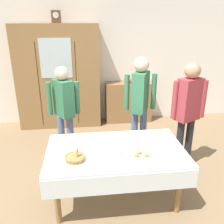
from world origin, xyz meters
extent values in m
plane|color=#846B4C|center=(0.00, 0.00, 0.00)|extent=(12.00, 12.00, 0.00)
cube|color=silver|center=(0.00, 2.65, 1.35)|extent=(6.40, 0.10, 2.70)
cylinder|color=olive|center=(-0.73, -0.57, 0.35)|extent=(0.07, 0.07, 0.71)
cylinder|color=olive|center=(0.73, -0.57, 0.35)|extent=(0.07, 0.07, 0.71)
cylinder|color=olive|center=(-0.73, 0.17, 0.35)|extent=(0.07, 0.07, 0.71)
cylinder|color=olive|center=(0.73, 0.17, 0.35)|extent=(0.07, 0.07, 0.71)
cube|color=silver|center=(0.00, -0.20, 0.72)|extent=(1.73, 1.02, 0.03)
cube|color=silver|center=(0.00, -0.71, 0.59)|extent=(1.73, 0.01, 0.24)
cube|color=olive|center=(-0.90, 2.35, 1.10)|extent=(1.74, 0.45, 2.19)
cube|color=silver|center=(-0.90, 2.13, 1.53)|extent=(0.63, 0.01, 0.79)
cube|color=black|center=(-1.28, 2.13, 0.99)|extent=(0.01, 0.01, 1.75)
cube|color=black|center=(-0.52, 2.13, 0.99)|extent=(0.01, 0.01, 1.75)
cube|color=brown|center=(-0.85, 2.35, 2.31)|extent=(0.18, 0.10, 0.24)
cylinder|color=white|center=(-0.85, 2.30, 2.34)|extent=(0.11, 0.01, 0.11)
cube|color=black|center=(-0.85, 2.30, 2.36)|extent=(0.00, 0.00, 0.04)
cube|color=black|center=(-0.83, 2.30, 2.34)|extent=(0.05, 0.00, 0.00)
cube|color=olive|center=(0.65, 2.41, 0.46)|extent=(1.05, 0.35, 0.92)
cube|color=#2D5184|center=(0.65, 2.41, 0.93)|extent=(0.14, 0.22, 0.02)
cube|color=#99332D|center=(0.65, 2.41, 0.96)|extent=(0.14, 0.17, 0.04)
cylinder|color=white|center=(0.53, -0.15, 0.74)|extent=(0.13, 0.13, 0.01)
cylinder|color=white|center=(0.53, -0.15, 0.77)|extent=(0.08, 0.08, 0.05)
torus|color=white|center=(0.57, -0.15, 0.77)|extent=(0.04, 0.01, 0.04)
cylinder|color=#47230F|center=(0.53, -0.15, 0.79)|extent=(0.06, 0.06, 0.01)
cylinder|color=white|center=(-0.01, -0.08, 0.74)|extent=(0.13, 0.13, 0.01)
cylinder|color=white|center=(-0.01, -0.08, 0.77)|extent=(0.08, 0.08, 0.05)
torus|color=white|center=(0.03, -0.08, 0.77)|extent=(0.04, 0.01, 0.04)
cylinder|color=silver|center=(-0.44, 0.15, 0.74)|extent=(0.13, 0.13, 0.01)
cylinder|color=silver|center=(-0.44, 0.15, 0.77)|extent=(0.08, 0.08, 0.05)
torus|color=silver|center=(-0.41, 0.15, 0.77)|extent=(0.04, 0.01, 0.04)
cylinder|color=silver|center=(0.00, -0.36, 0.74)|extent=(0.13, 0.13, 0.01)
cylinder|color=silver|center=(0.00, -0.36, 0.77)|extent=(0.08, 0.08, 0.05)
torus|color=silver|center=(0.04, -0.36, 0.77)|extent=(0.04, 0.01, 0.04)
cylinder|color=#47230F|center=(0.00, -0.36, 0.79)|extent=(0.06, 0.06, 0.01)
cylinder|color=white|center=(0.20, 0.03, 0.74)|extent=(0.13, 0.13, 0.01)
cylinder|color=white|center=(0.20, 0.03, 0.77)|extent=(0.08, 0.08, 0.05)
torus|color=white|center=(0.24, 0.03, 0.77)|extent=(0.04, 0.01, 0.04)
cylinder|color=#47230F|center=(0.20, 0.03, 0.79)|extent=(0.06, 0.06, 0.01)
cylinder|color=#9E7542|center=(-0.51, -0.40, 0.76)|extent=(0.22, 0.22, 0.05)
torus|color=#9E7542|center=(-0.51, -0.40, 0.79)|extent=(0.24, 0.24, 0.02)
cylinder|color=tan|center=(-0.48, -0.42, 0.84)|extent=(0.02, 0.02, 0.12)
cylinder|color=tan|center=(-0.48, -0.40, 0.84)|extent=(0.04, 0.02, 0.12)
cylinder|color=tan|center=(-0.48, -0.39, 0.84)|extent=(0.03, 0.04, 0.12)
cylinder|color=white|center=(0.28, -0.42, 0.74)|extent=(0.28, 0.28, 0.01)
ellipsoid|color=#BC7F3D|center=(0.34, -0.43, 0.77)|extent=(0.07, 0.05, 0.04)
ellipsoid|color=#BC7F3D|center=(0.27, -0.36, 0.77)|extent=(0.07, 0.05, 0.04)
ellipsoid|color=#BC7F3D|center=(0.22, -0.42, 0.77)|extent=(0.07, 0.05, 0.04)
cube|color=silver|center=(0.41, -0.02, 0.74)|extent=(0.10, 0.01, 0.00)
ellipsoid|color=silver|center=(0.47, -0.02, 0.74)|extent=(0.03, 0.02, 0.01)
cube|color=silver|center=(-0.18, -0.19, 0.74)|extent=(0.10, 0.01, 0.00)
ellipsoid|color=silver|center=(-0.12, -0.19, 0.74)|extent=(0.03, 0.02, 0.01)
cube|color=silver|center=(0.65, -0.26, 0.74)|extent=(0.10, 0.01, 0.00)
ellipsoid|color=silver|center=(0.71, -0.26, 0.74)|extent=(0.03, 0.02, 0.01)
cylinder|color=slate|center=(-0.78, 0.90, 0.40)|extent=(0.11, 0.11, 0.79)
cylinder|color=slate|center=(-0.63, 0.90, 0.40)|extent=(0.11, 0.11, 0.79)
cube|color=#33704C|center=(-0.70, 0.90, 1.09)|extent=(0.36, 0.41, 0.59)
sphere|color=#DBB293|center=(-0.70, 0.90, 1.49)|extent=(0.21, 0.21, 0.21)
cylinder|color=#33704C|center=(-0.92, 0.90, 1.09)|extent=(0.08, 0.08, 0.53)
cylinder|color=#33704C|center=(-0.48, 0.90, 1.09)|extent=(0.08, 0.08, 0.53)
cylinder|color=#232328|center=(1.09, 0.37, 0.42)|extent=(0.11, 0.11, 0.85)
cylinder|color=#232328|center=(1.24, 0.37, 0.42)|extent=(0.11, 0.11, 0.85)
cube|color=#933338|center=(1.17, 0.37, 1.16)|extent=(0.41, 0.34, 0.63)
sphere|color=tan|center=(1.17, 0.37, 1.59)|extent=(0.23, 0.23, 0.23)
cylinder|color=#933338|center=(0.95, 0.37, 1.16)|extent=(0.08, 0.08, 0.57)
cylinder|color=#933338|center=(1.39, 0.37, 1.16)|extent=(0.08, 0.08, 0.57)
cylinder|color=slate|center=(0.45, 0.78, 0.43)|extent=(0.11, 0.11, 0.86)
cylinder|color=slate|center=(0.60, 0.78, 0.43)|extent=(0.11, 0.11, 0.86)
cube|color=#33704C|center=(0.53, 0.78, 1.18)|extent=(0.35, 0.41, 0.64)
sphere|color=#DBB293|center=(0.53, 0.78, 1.62)|extent=(0.23, 0.23, 0.23)
cylinder|color=#33704C|center=(0.31, 0.78, 1.18)|extent=(0.08, 0.08, 0.58)
cylinder|color=#33704C|center=(0.75, 0.78, 1.18)|extent=(0.08, 0.08, 0.58)
camera|label=1|loc=(-0.37, -2.87, 2.28)|focal=39.01mm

